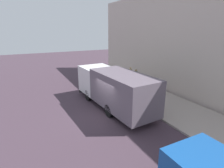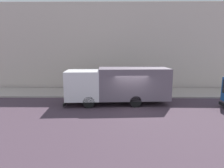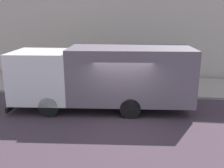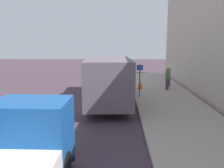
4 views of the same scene
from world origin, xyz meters
The scene contains 8 objects.
ground centered at (0.00, 0.00, 0.00)m, with size 80.00×80.00×0.00m, color #40303C.
sidewalk centered at (5.17, 0.00, 0.07)m, with size 4.34×30.00×0.13m, color #A2958C.
building_facade centered at (7.84, 0.00, 4.79)m, with size 0.50×30.00×9.57m, color beige.
large_utility_truck centered at (1.14, 1.04, 1.66)m, with size 3.10×8.57×2.97m.
pedestrian_walking centered at (5.75, 4.63, 1.09)m, with size 0.42×0.42×1.79m.
pedestrian_standing centered at (6.20, 6.38, 1.01)m, with size 0.51×0.51×1.68m.
traffic_cone_orange centered at (3.62, 4.96, 0.49)m, with size 0.49×0.49×0.70m, color orange.
street_sign_post centered at (3.32, 2.08, 1.50)m, with size 0.44×0.08×2.30m.
Camera 3 is at (-10.24, -0.67, 4.41)m, focal length 40.20 mm.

